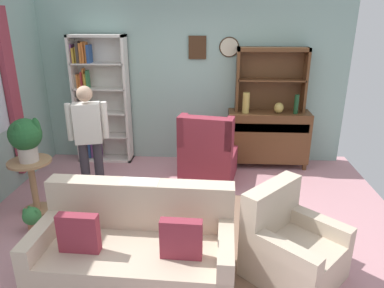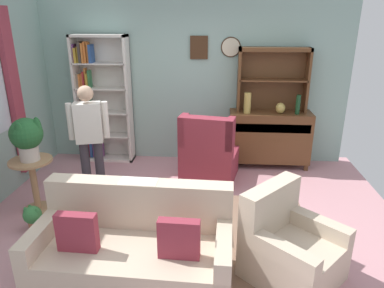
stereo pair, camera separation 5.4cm
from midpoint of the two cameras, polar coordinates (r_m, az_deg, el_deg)
ground_plane at (r=4.45m, az=-1.83°, el=-12.56°), size 5.40×4.60×0.02m
wall_back at (r=5.95m, az=-0.07°, el=10.55°), size 5.00×0.09×2.80m
area_rug at (r=4.18m, az=0.61°, el=-14.70°), size 2.63×2.06×0.01m
bookshelf at (r=6.15m, az=-15.19°, el=6.51°), size 0.90×0.30×2.10m
sideboard at (r=5.97m, az=11.79°, el=1.26°), size 1.30×0.45×0.92m
sideboard_hutch at (r=5.83m, az=12.38°, el=11.43°), size 1.10×0.26×1.00m
vase_tall at (r=5.69m, az=8.39°, el=6.56°), size 0.11×0.11×0.32m
vase_round at (r=5.79m, az=13.50°, el=5.67°), size 0.15×0.15×0.17m
bottle_wine at (r=5.80m, az=16.13°, el=6.15°), size 0.07×0.07×0.30m
couch_floral at (r=3.50m, az=-9.43°, el=-16.62°), size 1.83×0.91×0.90m
armchair_floral at (r=3.65m, az=15.16°, el=-15.90°), size 1.08×1.08×0.88m
wingback_chair at (r=5.33m, az=2.25°, el=-2.05°), size 0.92×0.93×1.05m
plant_stand at (r=4.91m, az=-24.49°, el=-5.36°), size 0.52×0.52×0.70m
potted_plant_large at (r=4.70m, az=-25.39°, el=1.06°), size 0.39×0.39×0.54m
potted_plant_small at (r=4.62m, az=-24.58°, el=-10.61°), size 0.21×0.21×0.29m
person_reading at (r=4.81m, az=-16.54°, el=1.28°), size 0.52×0.28×1.56m
coffee_table at (r=4.17m, az=-3.68°, el=-9.18°), size 0.80×0.50×0.42m
book_stack at (r=4.09m, az=-1.76°, el=-8.16°), size 0.22×0.16×0.07m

